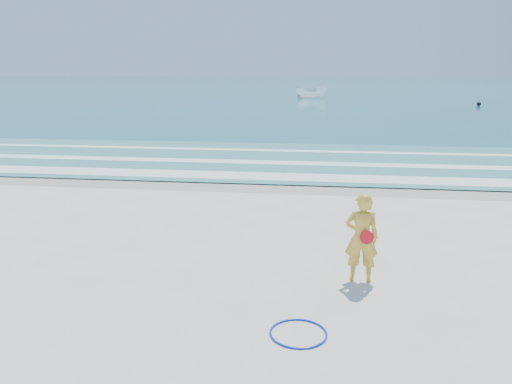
# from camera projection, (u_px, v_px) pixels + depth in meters

# --- Properties ---
(ground) EXTENTS (400.00, 400.00, 0.00)m
(ground) POSITION_uv_depth(u_px,v_px,m) (233.00, 295.00, 9.35)
(ground) COLOR silver
(ground) RESTS_ON ground
(wet_sand) EXTENTS (400.00, 2.40, 0.00)m
(wet_sand) POSITION_uv_depth(u_px,v_px,m) (276.00, 186.00, 18.00)
(wet_sand) COLOR #B2A893
(wet_sand) RESTS_ON ground
(ocean) EXTENTS (400.00, 190.00, 0.04)m
(ocean) POSITION_uv_depth(u_px,v_px,m) (315.00, 86.00, 110.33)
(ocean) COLOR #19727F
(ocean) RESTS_ON ground
(shallow) EXTENTS (400.00, 10.00, 0.01)m
(shallow) POSITION_uv_depth(u_px,v_px,m) (286.00, 160.00, 22.80)
(shallow) COLOR #59B7AD
(shallow) RESTS_ON ocean
(foam_near) EXTENTS (400.00, 1.40, 0.01)m
(foam_near) POSITION_uv_depth(u_px,v_px,m) (279.00, 177.00, 19.24)
(foam_near) COLOR white
(foam_near) RESTS_ON shallow
(foam_mid) EXTENTS (400.00, 0.90, 0.01)m
(foam_mid) POSITION_uv_depth(u_px,v_px,m) (285.00, 163.00, 22.03)
(foam_mid) COLOR white
(foam_mid) RESTS_ON shallow
(foam_far) EXTENTS (400.00, 0.60, 0.01)m
(foam_far) POSITION_uv_depth(u_px,v_px,m) (290.00, 151.00, 25.20)
(foam_far) COLOR white
(foam_far) RESTS_ON shallow
(hoop) EXTENTS (1.01, 1.01, 0.03)m
(hoop) POSITION_uv_depth(u_px,v_px,m) (298.00, 333.00, 7.98)
(hoop) COLOR #0A28C5
(hoop) RESTS_ON ground
(boat) EXTENTS (4.88, 2.66, 1.79)m
(boat) POSITION_uv_depth(u_px,v_px,m) (312.00, 92.00, 67.81)
(boat) COLOR white
(boat) RESTS_ON ocean
(buoy) EXTENTS (0.45, 0.45, 0.45)m
(buoy) POSITION_uv_depth(u_px,v_px,m) (479.00, 104.00, 54.35)
(buoy) COLOR black
(buoy) RESTS_ON ocean
(woman) EXTENTS (0.67, 0.46, 1.81)m
(woman) POSITION_uv_depth(u_px,v_px,m) (362.00, 238.00, 9.77)
(woman) COLOR gold
(woman) RESTS_ON ground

